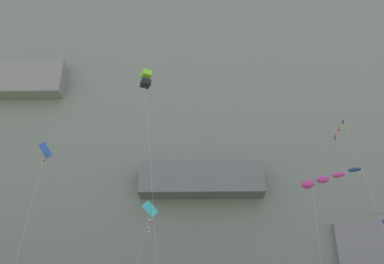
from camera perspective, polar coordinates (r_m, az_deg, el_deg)
name	(u,v)px	position (r m, az deg, el deg)	size (l,w,h in m)	color
cliff_face	(200,165)	(78.89, 1.13, -4.35)	(180.00, 31.87, 67.85)	gray
kite_diamond_high_left	(43,159)	(37.41, -19.10, -3.42)	(0.76, 3.81, 18.29)	blue
kite_banner_low_center	(348,152)	(43.44, 20.01, -2.54)	(2.54, 5.71, 22.43)	black
kite_windsock_mid_center	(321,180)	(33.26, 16.75, -6.14)	(4.26, 3.29, 14.17)	#CC3399
kite_diamond_near_cliff	(149,215)	(38.06, -5.77, -10.88)	(2.69, 3.76, 14.58)	#38B2D1
kite_box_high_center	(146,80)	(34.68, -6.12, 6.89)	(2.87, 2.66, 22.54)	#8CCC33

